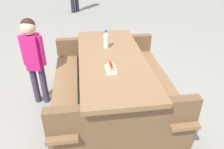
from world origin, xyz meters
The scene contains 5 objects.
ground_plane centered at (0.00, 0.00, 0.00)m, with size 30.00×30.00×0.00m, color gray.
picnic_table centered at (0.00, 0.00, 0.44)m, with size 1.88×1.50×0.75m.
soda_bottle centered at (-0.29, -0.02, 0.86)m, with size 0.06×0.06×0.23m.
hotdog_tray centered at (0.29, -0.07, 0.78)m, with size 0.19×0.12×0.08m.
child_in_coat centered at (-0.35, -0.91, 0.74)m, with size 0.20×0.28×1.16m.
Camera 1 is at (2.22, -0.45, 1.90)m, focal length 35.30 mm.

